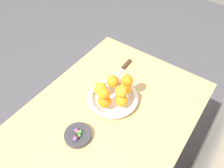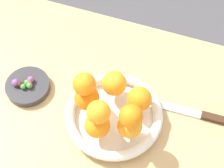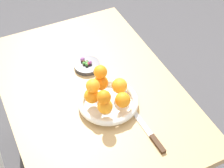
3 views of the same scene
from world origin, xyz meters
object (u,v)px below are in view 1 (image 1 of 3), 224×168
(orange_6, at_px, (121,91))
(candy_ball_7, at_px, (77,133))
(dining_table, at_px, (104,128))
(orange_7, at_px, (103,93))
(orange_0, at_px, (104,101))
(orange_3, at_px, (113,81))
(orange_4, at_px, (100,88))
(orange_2, at_px, (126,88))
(candy_ball_1, at_px, (79,135))
(orange_5, at_px, (127,81))
(candy_ball_0, at_px, (77,137))
(knife, at_px, (121,71))
(candy_ball_5, at_px, (75,139))
(orange_1, at_px, (122,100))
(candy_ball_3, at_px, (78,133))
(fruit_bowl, at_px, (113,98))
(candy_ball_4, at_px, (79,132))
(candy_ball_6, at_px, (76,130))
(candy_dish, at_px, (78,135))
(candy_ball_2, at_px, (80,132))

(orange_6, distance_m, candy_ball_7, 0.28)
(dining_table, height_order, orange_7, orange_7)
(orange_0, distance_m, orange_3, 0.14)
(candy_ball_7, bearing_deg, orange_4, -167.94)
(orange_2, height_order, candy_ball_7, orange_2)
(orange_2, height_order, candy_ball_1, orange_2)
(orange_5, relative_size, orange_7, 0.99)
(orange_3, bearing_deg, candy_ball_0, 7.01)
(knife, bearing_deg, candy_ball_5, 9.93)
(orange_1, bearing_deg, candy_ball_7, -17.56)
(orange_5, xyz_separation_m, candy_ball_3, (0.32, -0.05, -0.10))
(orange_1, distance_m, orange_6, 0.06)
(dining_table, xyz_separation_m, orange_0, (-0.05, -0.03, 0.16))
(fruit_bowl, distance_m, knife, 0.22)
(dining_table, relative_size, orange_3, 16.87)
(orange_6, distance_m, candy_ball_4, 0.27)
(candy_ball_6, bearing_deg, candy_ball_1, 69.92)
(candy_ball_0, bearing_deg, orange_2, 173.29)
(orange_1, bearing_deg, candy_ball_1, -14.06)
(candy_dish, height_order, orange_0, orange_0)
(orange_6, bearing_deg, orange_5, -168.58)
(knife, bearing_deg, candy_ball_2, 10.16)
(fruit_bowl, distance_m, candy_ball_6, 0.26)
(orange_5, bearing_deg, candy_ball_7, -9.94)
(fruit_bowl, xyz_separation_m, orange_4, (0.02, -0.06, 0.05))
(candy_ball_4, bearing_deg, candy_ball_1, 48.93)
(candy_ball_3, bearing_deg, candy_dish, 5.68)
(orange_7, height_order, knife, orange_7)
(orange_1, distance_m, candy_ball_6, 0.25)
(candy_ball_0, xyz_separation_m, candy_ball_7, (-0.01, -0.01, 0.00))
(orange_0, distance_m, knife, 0.30)
(orange_2, distance_m, candy_ball_0, 0.34)
(candy_ball_2, distance_m, candy_ball_7, 0.02)
(orange_2, height_order, orange_4, orange_4)
(orange_6, xyz_separation_m, knife, (-0.22, -0.15, -0.13))
(knife, bearing_deg, candy_ball_1, 10.80)
(fruit_bowl, relative_size, orange_2, 4.10)
(orange_7, xyz_separation_m, candy_ball_0, (0.20, 0.00, -0.10))
(candy_ball_2, bearing_deg, candy_ball_6, -74.54)
(dining_table, xyz_separation_m, orange_1, (-0.10, 0.04, 0.16))
(dining_table, distance_m, fruit_bowl, 0.16)
(dining_table, bearing_deg, orange_6, 163.16)
(orange_1, bearing_deg, orange_0, -50.44)
(orange_0, xyz_separation_m, knife, (-0.28, -0.09, -0.07))
(candy_ball_1, xyz_separation_m, candy_ball_3, (-0.01, -0.01, 0.00))
(orange_1, xyz_separation_m, orange_5, (-0.08, -0.02, 0.06))
(orange_0, xyz_separation_m, candy_ball_2, (0.18, -0.01, -0.04))
(orange_6, distance_m, candy_ball_1, 0.27)
(fruit_bowl, relative_size, orange_6, 4.54)
(candy_dish, bearing_deg, candy_ball_0, 34.29)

